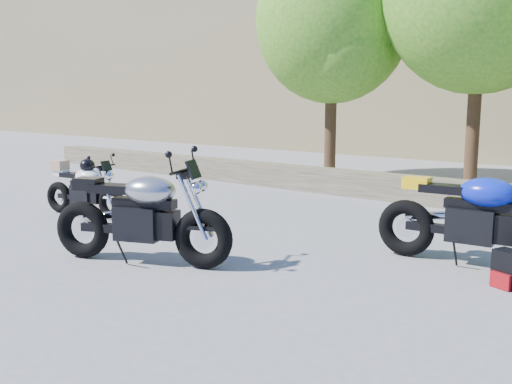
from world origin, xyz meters
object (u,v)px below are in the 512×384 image
(silver_bike, at_px, (142,217))
(backpack, at_px, (508,270))
(blue_bike, at_px, (475,219))
(white_bike, at_px, (84,188))

(silver_bike, xyz_separation_m, backpack, (3.71, 1.85, -0.38))
(silver_bike, relative_size, blue_bike, 0.95)
(blue_bike, relative_size, backpack, 5.88)
(silver_bike, distance_m, backpack, 4.16)
(silver_bike, relative_size, white_bike, 1.25)
(silver_bike, bearing_deg, white_bike, 135.58)
(white_bike, relative_size, backpack, 4.45)
(white_bike, distance_m, backpack, 6.71)
(backpack, bearing_deg, white_bike, -153.95)
(blue_bike, xyz_separation_m, backpack, (0.55, -0.55, -0.38))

